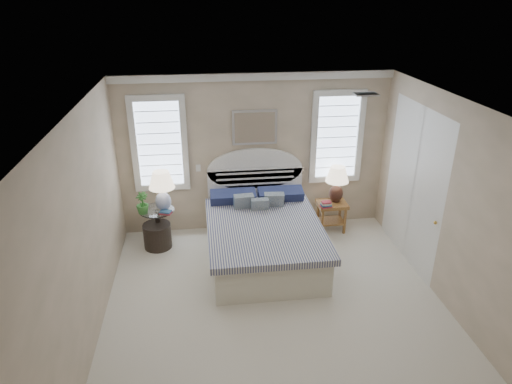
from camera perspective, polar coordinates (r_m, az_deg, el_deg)
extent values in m
cube|color=beige|center=(6.16, 2.82, -15.09)|extent=(4.50, 5.00, 0.01)
cube|color=white|center=(4.93, 3.46, 10.07)|extent=(4.50, 5.00, 0.01)
cube|color=tan|center=(7.68, -0.19, 4.77)|extent=(4.50, 0.02, 2.70)
cube|color=tan|center=(5.51, -20.70, -5.09)|extent=(0.02, 5.00, 2.70)
cube|color=tan|center=(6.20, 24.06, -2.35)|extent=(0.02, 5.00, 2.70)
cube|color=silver|center=(7.32, -0.17, 14.25)|extent=(4.50, 0.08, 0.12)
cube|color=#B2B2B2|center=(6.01, 13.59, 11.81)|extent=(0.30, 0.20, 0.02)
cube|color=silver|center=(7.68, -7.23, 2.99)|extent=(0.08, 0.01, 0.12)
cube|color=silver|center=(7.56, -11.98, 5.92)|extent=(0.90, 0.06, 1.60)
cube|color=silver|center=(7.87, 10.06, 6.80)|extent=(0.90, 0.06, 1.60)
cube|color=silver|center=(7.50, -0.16, 8.06)|extent=(0.74, 0.04, 0.58)
cube|color=silver|center=(7.19, 19.08, 0.74)|extent=(0.02, 1.80, 2.40)
cube|color=silver|center=(7.08, 1.01, -6.61)|extent=(1.60, 2.10, 0.55)
cube|color=navy|center=(6.88, 1.08, -4.56)|extent=(1.72, 2.15, 0.10)
cube|color=silver|center=(7.93, -0.13, -0.83)|extent=(1.62, 0.08, 1.10)
cube|color=#1C2446|center=(7.56, -2.87, -0.64)|extent=(0.75, 0.31, 0.23)
cube|color=#1C2446|center=(7.66, 3.10, -0.32)|extent=(0.75, 0.31, 0.23)
cube|color=navy|center=(7.38, -1.56, -1.46)|extent=(0.33, 0.20, 0.34)
cube|color=navy|center=(7.44, 2.27, -1.25)|extent=(0.33, 0.20, 0.34)
cube|color=navy|center=(7.32, 0.47, -1.83)|extent=(0.28, 0.14, 0.29)
cylinder|color=black|center=(7.81, -11.92, -6.22)|extent=(0.32, 0.32, 0.03)
cylinder|color=black|center=(7.68, -12.10, -4.39)|extent=(0.08, 0.08, 0.60)
cylinder|color=silver|center=(7.53, -12.31, -2.24)|extent=(0.56, 0.56, 0.02)
cube|color=olive|center=(7.95, 9.48, -1.52)|extent=(0.50, 0.40, 0.06)
cube|color=olive|center=(8.09, 9.33, -3.56)|extent=(0.44, 0.34, 0.03)
cube|color=olive|center=(7.88, 8.25, -3.81)|extent=(0.04, 0.04, 0.47)
cube|color=olive|center=(8.14, 7.71, -2.83)|extent=(0.04, 0.04, 0.47)
cube|color=olive|center=(8.00, 11.02, -3.61)|extent=(0.04, 0.04, 0.47)
cube|color=olive|center=(8.25, 10.40, -2.65)|extent=(0.04, 0.04, 0.47)
cylinder|color=black|center=(7.64, -12.21, -5.36)|extent=(0.52, 0.52, 0.41)
cylinder|color=silver|center=(7.50, -11.43, -2.05)|extent=(0.16, 0.16, 0.03)
ellipsoid|color=silver|center=(7.44, -11.52, -1.15)|extent=(0.30, 0.30, 0.31)
cylinder|color=gold|center=(7.37, -11.64, 0.20)|extent=(0.04, 0.04, 0.11)
cylinder|color=black|center=(8.00, 9.90, -1.02)|extent=(0.14, 0.14, 0.03)
ellipsoid|color=black|center=(7.94, 9.96, -0.20)|extent=(0.26, 0.26, 0.30)
cylinder|color=gold|center=(7.87, 10.06, 1.03)|extent=(0.03, 0.03, 0.11)
imported|color=#2B6B31|center=(7.38, -14.03, -1.37)|extent=(0.25, 0.25, 0.35)
cube|color=#9D2733|center=(7.37, -11.22, -2.58)|extent=(0.21, 0.18, 0.02)
cube|color=#28507A|center=(7.36, -11.23, -2.41)|extent=(0.20, 0.17, 0.02)
cube|color=#9D2733|center=(7.76, 8.75, -1.78)|extent=(0.20, 0.16, 0.02)
cube|color=#28507A|center=(7.75, 8.76, -1.61)|extent=(0.19, 0.15, 0.02)
cube|color=beige|center=(7.74, 8.77, -1.44)|extent=(0.18, 0.14, 0.02)
cube|color=#9D2733|center=(7.73, 8.78, -1.27)|extent=(0.17, 0.13, 0.02)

